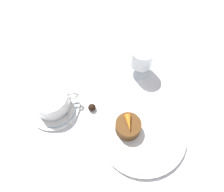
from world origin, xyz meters
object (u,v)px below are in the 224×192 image
(wine_glass, at_px, (142,58))
(dessert_cake, at_px, (128,127))
(coffee_cup, at_px, (51,100))
(dinner_plate, at_px, (141,133))
(fork, at_px, (197,118))

(wine_glass, xyz_separation_m, dessert_cake, (-0.09, -0.18, -0.03))
(wine_glass, bearing_deg, coffee_cup, -167.28)
(dinner_plate, bearing_deg, dessert_cake, 153.24)
(wine_glass, relative_size, dessert_cake, 1.51)
(coffee_cup, distance_m, fork, 0.40)
(dinner_plate, height_order, fork, dinner_plate)
(dinner_plate, xyz_separation_m, wine_glass, (0.05, 0.19, 0.06))
(wine_glass, height_order, fork, wine_glass)
(wine_glass, relative_size, fork, 0.57)
(coffee_cup, distance_m, dessert_cake, 0.22)
(dinner_plate, bearing_deg, coffee_cup, 148.02)
(dinner_plate, relative_size, dessert_cake, 3.53)
(fork, bearing_deg, coffee_cup, 161.32)
(fork, height_order, dessert_cake, dessert_cake)
(fork, bearing_deg, wine_glass, 119.99)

